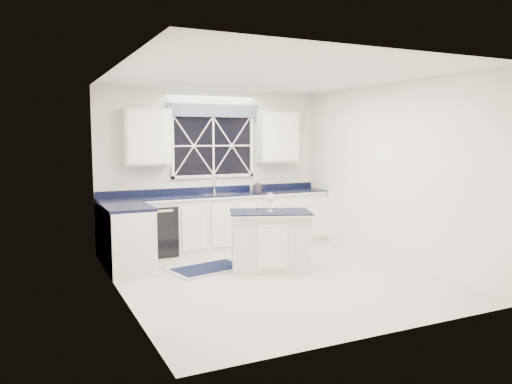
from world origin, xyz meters
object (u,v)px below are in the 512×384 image
dishwasher (156,230)px  soap_bottle (253,185)px  wine_glass (270,199)px  kettle (257,187)px  island (270,240)px  faucet (215,184)px

dishwasher → soap_bottle: bearing=4.3°
dishwasher → wine_glass: bearing=-51.6°
dishwasher → kettle: bearing=-0.9°
dishwasher → island: bearing=-51.8°
kettle → wine_glass: bearing=-91.7°
island → kettle: size_ratio=5.12×
island → soap_bottle: size_ratio=6.07×
kettle → island: bearing=-91.8°
dishwasher → kettle: size_ratio=3.21×
faucet → wine_glass: (0.16, -1.79, -0.07)m
soap_bottle → kettle: bearing=-84.9°
island → soap_bottle: bearing=93.6°
soap_bottle → faucet: bearing=175.2°
soap_bottle → dishwasher: bearing=-175.7°
kettle → wine_glass: size_ratio=0.99×
kettle → wine_glass: 1.66m
soap_bottle → wine_glass: bearing=-107.1°
dishwasher → faucet: size_ratio=2.72×
island → wine_glass: (0.01, 0.01, 0.60)m
dishwasher → island: (1.26, -1.60, 0.02)m
kettle → soap_bottle: bearing=112.7°
faucet → island: faucet is taller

